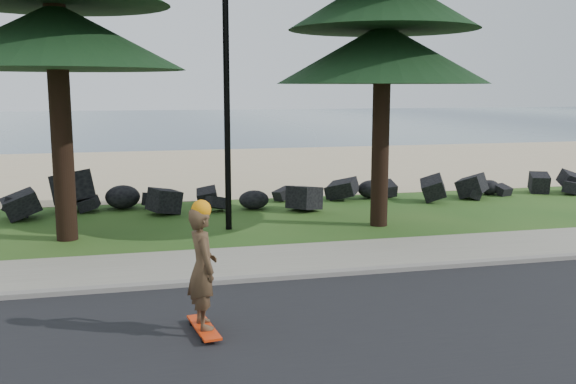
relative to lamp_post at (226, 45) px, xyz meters
name	(u,v)px	position (x,y,z in m)	size (l,w,h in m)	color
ground	(254,267)	(0.00, -3.20, -4.13)	(160.00, 160.00, 0.00)	#214C17
road	(326,372)	(0.00, -7.70, -4.12)	(160.00, 7.00, 0.02)	black
kerb	(264,278)	(0.00, -4.10, -4.08)	(160.00, 0.20, 0.10)	gray
sidewalk	(252,262)	(0.00, -3.00, -4.09)	(160.00, 2.00, 0.08)	gray
beach_sand	(188,168)	(0.00, 11.30, -4.13)	(160.00, 15.00, 0.01)	tan
ocean	(156,121)	(0.00, 47.80, -4.13)	(160.00, 58.00, 0.01)	#2F485B
seawall_boulders	(216,210)	(0.00, 2.40, -4.13)	(60.00, 2.40, 1.10)	black
lamp_post	(226,45)	(0.00, 0.00, 0.00)	(0.25, 0.14, 8.14)	black
skateboarder	(203,268)	(-1.22, -6.20, -3.23)	(0.46, 0.98, 1.78)	red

